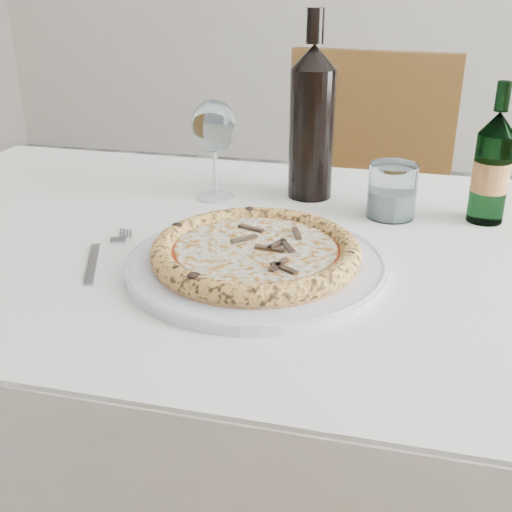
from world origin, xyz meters
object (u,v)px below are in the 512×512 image
object	(u,v)px
dining_table	(271,296)
wine_bottle	(312,121)
plate	(256,264)
tumbler	(392,194)
pizza	(256,252)
wine_glass	(214,129)
chair_far	(359,207)
beer_bottle	(492,168)

from	to	relation	value
dining_table	wine_bottle	size ratio (longest dim) A/B	4.42
plate	wine_bottle	size ratio (longest dim) A/B	1.12
tumbler	pizza	bearing A→B (deg)	-124.12
plate	wine_glass	xyz separation A→B (m)	(-0.14, 0.27, 0.12)
plate	wine_bottle	distance (m)	0.35
chair_far	wine_glass	world-z (taller)	same
pizza	beer_bottle	xyz separation A→B (m)	(0.32, 0.26, 0.06)
chair_far	wine_glass	bearing A→B (deg)	-108.67
dining_table	pizza	xyz separation A→B (m)	(-0.00, -0.10, 0.12)
chair_far	plate	distance (m)	0.94
plate	wine_glass	bearing A→B (deg)	116.78
dining_table	wine_glass	xyz separation A→B (m)	(-0.14, 0.17, 0.22)
pizza	wine_glass	distance (m)	0.32
chair_far	tumbler	xyz separation A→B (m)	(0.09, -0.66, 0.26)
tumbler	wine_bottle	xyz separation A→B (m)	(-0.15, 0.07, 0.10)
wine_glass	plate	bearing A→B (deg)	-63.22
pizza	wine_bottle	size ratio (longest dim) A/B	0.90
plate	wine_glass	size ratio (longest dim) A/B	2.04
wine_bottle	pizza	bearing A→B (deg)	-94.15
tumbler	wine_glass	bearing A→B (deg)	175.83
chair_far	beer_bottle	distance (m)	0.75
beer_bottle	wine_bottle	bearing A→B (deg)	168.90
plate	pizza	size ratio (longest dim) A/B	1.25
chair_far	plate	xyz separation A→B (m)	(-0.08, -0.90, 0.23)
plate	beer_bottle	distance (m)	0.42
chair_far	pizza	xyz separation A→B (m)	(-0.08, -0.90, 0.25)
dining_table	beer_bottle	xyz separation A→B (m)	(0.32, 0.16, 0.18)
dining_table	chair_far	bearing A→B (deg)	84.52
beer_bottle	wine_bottle	size ratio (longest dim) A/B	0.70
dining_table	wine_glass	size ratio (longest dim) A/B	8.08
wine_bottle	beer_bottle	bearing A→B (deg)	-11.10
plate	beer_bottle	size ratio (longest dim) A/B	1.60
chair_far	pizza	distance (m)	0.94
chair_far	beer_bottle	bearing A→B (deg)	-69.45
dining_table	wine_bottle	bearing A→B (deg)	83.98
plate	wine_glass	distance (m)	0.32
wine_glass	beer_bottle	distance (m)	0.46
chair_far	wine_glass	size ratio (longest dim) A/B	5.37
chair_far	wine_bottle	size ratio (longest dim) A/B	2.94
dining_table	chair_far	world-z (taller)	chair_far
dining_table	tumbler	world-z (taller)	tumbler
pizza	beer_bottle	size ratio (longest dim) A/B	1.28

